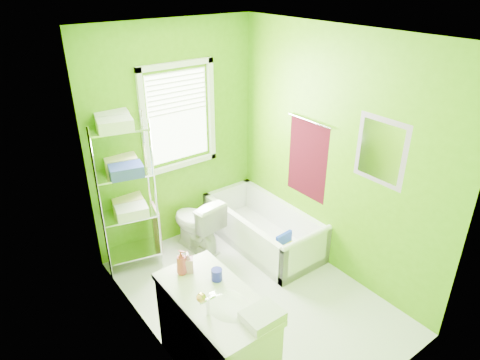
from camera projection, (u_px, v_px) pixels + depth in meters
ground at (252, 296)px, 4.44m from camera, size 2.90×2.90×0.00m
room_envelope at (255, 160)px, 3.74m from camera, size 2.14×2.94×2.62m
window at (179, 112)px, 4.76m from camera, size 0.92×0.05×1.22m
door at (224, 329)px, 2.72m from camera, size 0.09×0.80×2.00m
right_wall_decor at (334, 156)px, 4.38m from camera, size 0.04×1.48×1.17m
bathtub at (264, 233)px, 5.20m from camera, size 0.72×1.54×0.50m
toilet at (197, 223)px, 5.04m from camera, size 0.48×0.73×0.70m
vanity at (217, 332)px, 3.44m from camera, size 0.55×1.06×1.03m
wire_shelf_unit at (126, 178)px, 4.46m from camera, size 0.66×0.53×1.77m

